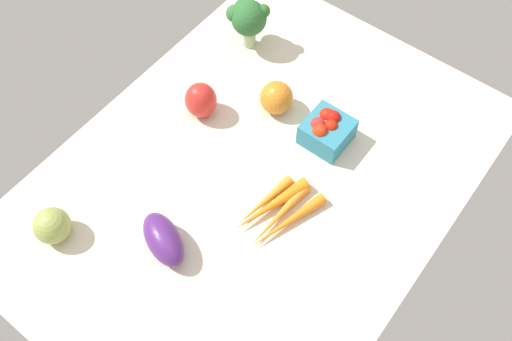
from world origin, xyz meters
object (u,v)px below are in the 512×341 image
berry_basket (327,129)px  broccoli_head (248,18)px  eggplant (164,239)px  heirloom_tomato_orange (276,98)px  heirloom_tomato_green (52,226)px  bell_pepper_red (201,100)px  carrot_bunch (276,210)px

berry_basket → broccoli_head: 33.29cm
eggplant → heirloom_tomato_orange: heirloom_tomato_orange is taller
eggplant → broccoli_head: bearing=133.4°
heirloom_tomato_green → bell_pepper_red: bearing=-4.5°
berry_basket → bell_pepper_red: 28.03cm
eggplant → bell_pepper_red: 33.11cm
eggplant → broccoli_head: size_ratio=0.96×
eggplant → heirloom_tomato_orange: bearing=116.5°
heirloom_tomato_green → berry_basket: 58.80cm
broccoli_head → carrot_bunch: broccoli_head is taller
heirloom_tomato_green → broccoli_head: broccoli_head is taller
carrot_bunch → bell_pepper_red: bearing=70.0°
berry_basket → bell_pepper_red: bell_pepper_red is taller
eggplant → heirloom_tomato_green: size_ratio=1.67×
heirloom_tomato_orange → carrot_bunch: heirloom_tomato_orange is taller
eggplant → bell_pepper_red: bearing=140.0°
eggplant → carrot_bunch: eggplant is taller
heirloom_tomato_green → carrot_bunch: size_ratio=0.39×
heirloom_tomato_green → heirloom_tomato_orange: (51.31, -15.60, 0.09)cm
heirloom_tomato_orange → broccoli_head: broccoli_head is taller
heirloom_tomato_green → heirloom_tomato_orange: 53.63cm
broccoli_head → bell_pepper_red: 23.69cm
broccoli_head → heirloom_tomato_orange: bearing=-124.5°
eggplant → berry_basket: size_ratio=1.29×
eggplant → carrot_bunch: size_ratio=0.66×
eggplant → bell_pepper_red: bell_pepper_red is taller
berry_basket → heirloom_tomato_orange: 13.44cm
eggplant → carrot_bunch: bearing=78.0°
heirloom_tomato_green → heirloom_tomato_orange: size_ratio=0.98×
berry_basket → heirloom_tomato_orange: bearing=89.2°
heirloom_tomato_orange → bell_pepper_red: size_ratio=0.87×
eggplant → berry_basket: (40.06, -10.32, 0.34)cm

